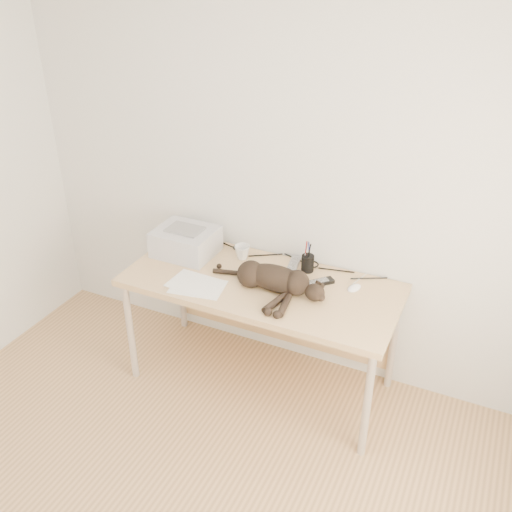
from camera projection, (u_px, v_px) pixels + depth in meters
The scene contains 11 objects.
wall_back at pixel (287, 171), 3.31m from camera, with size 3.50×3.50×0.00m, color silver.
desk at pixel (267, 294), 3.43m from camera, with size 1.60×0.70×0.74m.
printer at pixel (186, 241), 3.56m from camera, with size 0.36×0.31×0.17m.
papers at pixel (196, 285), 3.26m from camera, with size 0.35×0.26×0.01m.
cat at pixel (271, 279), 3.19m from camera, with size 0.71×0.32×0.16m.
mug at pixel (242, 252), 3.52m from camera, with size 0.09×0.09×0.09m, color white.
pen_cup at pixel (308, 263), 3.38m from camera, with size 0.08×0.08×0.19m.
remote_grey at pixel (293, 265), 3.45m from camera, with size 0.06×0.20×0.02m, color gray.
remote_black at pixel (317, 283), 3.27m from camera, with size 0.06×0.20×0.02m, color black.
mouse at pixel (354, 286), 3.23m from camera, with size 0.06×0.10×0.03m, color white.
cable_tangle at pixel (282, 257), 3.54m from camera, with size 1.36×0.09×0.01m, color black, non-canonical shape.
Camera 1 is at (1.16, -1.15, 2.49)m, focal length 40.00 mm.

